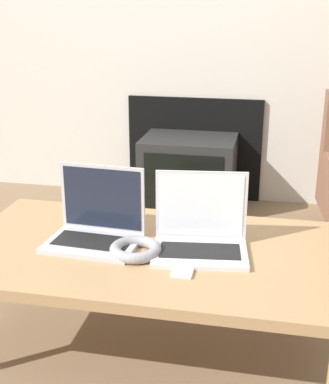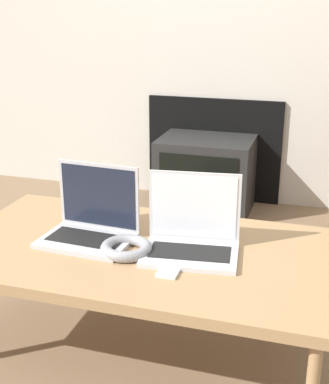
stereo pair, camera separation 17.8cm
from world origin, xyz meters
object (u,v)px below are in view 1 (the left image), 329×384
at_px(laptop_right, 200,233).
at_px(tv, 189,174).
at_px(phone, 185,267).
at_px(headphones, 136,249).
at_px(laptop_left, 97,224).

height_order(laptop_right, tv, laptop_right).
height_order(phone, tv, tv).
height_order(laptop_right, headphones, laptop_right).
relative_size(laptop_left, laptop_right, 0.96).
bearing_deg(laptop_left, phone, -19.21).
xyz_separation_m(headphones, phone, (0.17, -0.06, -0.01)).
bearing_deg(laptop_right, headphones, -165.66).
xyz_separation_m(laptop_left, headphones, (0.16, -0.08, -0.04)).
distance_m(laptop_left, headphones, 0.18).
relative_size(headphones, phone, 1.21).
bearing_deg(phone, tv, 98.66).
bearing_deg(tv, phone, -81.34).
bearing_deg(tv, laptop_right, -79.30).
relative_size(laptop_left, tv, 0.59).
xyz_separation_m(headphones, tv, (-0.06, 1.44, -0.19)).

